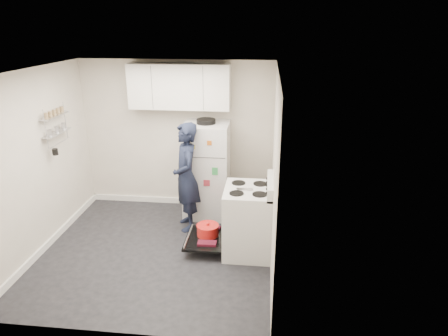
# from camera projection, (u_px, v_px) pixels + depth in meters

# --- Properties ---
(room) EXTENTS (3.21, 3.21, 2.51)m
(room) POSITION_uv_depth(u_px,v_px,m) (150.00, 170.00, 5.28)
(room) COLOR black
(room) RESTS_ON ground
(electric_range) EXTENTS (0.66, 0.76, 1.10)m
(electric_range) POSITION_uv_depth(u_px,v_px,m) (247.00, 221.00, 5.52)
(electric_range) COLOR silver
(electric_range) RESTS_ON ground
(open_oven_door) EXTENTS (0.55, 0.71, 0.24)m
(open_oven_door) POSITION_uv_depth(u_px,v_px,m) (207.00, 234.00, 5.71)
(open_oven_door) COLOR black
(open_oven_door) RESTS_ON ground
(refrigerator) EXTENTS (0.72, 0.74, 1.63)m
(refrigerator) POSITION_uv_depth(u_px,v_px,m) (207.00, 170.00, 6.51)
(refrigerator) COLOR silver
(refrigerator) RESTS_ON ground
(upper_cabinets) EXTENTS (1.60, 0.33, 0.70)m
(upper_cabinets) POSITION_uv_depth(u_px,v_px,m) (180.00, 86.00, 6.26)
(upper_cabinets) COLOR silver
(upper_cabinets) RESTS_ON room
(wall_shelf_rack) EXTENTS (0.14, 0.60, 0.61)m
(wall_shelf_rack) POSITION_uv_depth(u_px,v_px,m) (56.00, 125.00, 5.70)
(wall_shelf_rack) COLOR #B2B2B7
(wall_shelf_rack) RESTS_ON room
(person) EXTENTS (0.59, 0.72, 1.68)m
(person) POSITION_uv_depth(u_px,v_px,m) (186.00, 177.00, 6.04)
(person) COLOR black
(person) RESTS_ON ground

